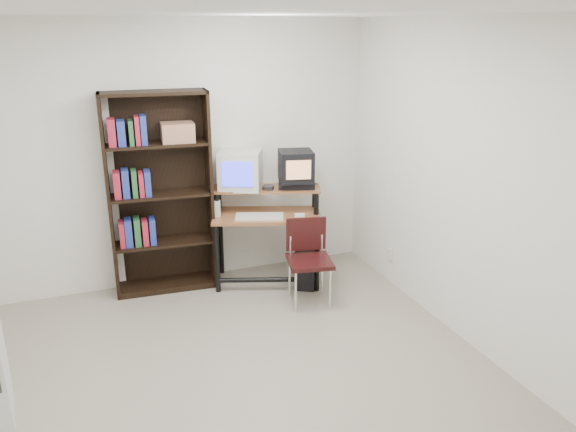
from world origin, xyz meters
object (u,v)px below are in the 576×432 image
object	(u,v)px
crt_monitor	(241,169)
bookshelf	(160,192)
pc_tower	(307,263)
school_chair	(308,253)
computer_desk	(267,219)
crt_tv	(296,166)

from	to	relation	value
crt_monitor	bookshelf	size ratio (longest dim) A/B	0.27
pc_tower	school_chair	xyz separation A→B (m)	(-0.14, -0.37, 0.28)
crt_monitor	school_chair	bearing A→B (deg)	-35.52
computer_desk	crt_monitor	size ratio (longest dim) A/B	2.20
school_chair	bookshelf	world-z (taller)	bookshelf
computer_desk	pc_tower	xyz separation A→B (m)	(0.36, -0.18, -0.46)
pc_tower	school_chair	world-z (taller)	school_chair
computer_desk	bookshelf	bearing A→B (deg)	-174.46
computer_desk	crt_tv	xyz separation A→B (m)	(0.30, -0.02, 0.53)
computer_desk	pc_tower	world-z (taller)	computer_desk
crt_tv	crt_monitor	bearing A→B (deg)	168.64
crt_monitor	school_chair	world-z (taller)	crt_monitor
crt_monitor	bookshelf	distance (m)	0.82
pc_tower	bookshelf	size ratio (longest dim) A/B	0.23
pc_tower	bookshelf	distance (m)	1.64
computer_desk	crt_monitor	xyz separation A→B (m)	(-0.20, 0.20, 0.49)
pc_tower	crt_monitor	bearing A→B (deg)	174.03
pc_tower	bookshelf	bearing A→B (deg)	-169.02
computer_desk	school_chair	size ratio (longest dim) A/B	1.48
bookshelf	computer_desk	bearing A→B (deg)	-9.66
pc_tower	computer_desk	bearing A→B (deg)	-178.78
crt_monitor	crt_tv	distance (m)	0.56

